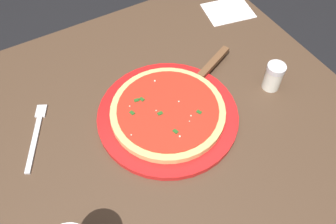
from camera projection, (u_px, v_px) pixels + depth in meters
name	position (u px, v px, depth m)	size (l,w,h in m)	color
ground_plane	(166.00, 223.00, 1.46)	(5.00, 5.00, 0.00)	black
restaurant_table	(165.00, 146.00, 0.97)	(0.91, 0.84, 0.77)	black
serving_plate	(168.00, 115.00, 0.83)	(0.34, 0.34, 0.01)	red
pizza	(168.00, 111.00, 0.82)	(0.27, 0.27, 0.02)	#DBB26B
pizza_server	(205.00, 72.00, 0.90)	(0.22, 0.13, 0.01)	silver
napkin_folded_right	(228.00, 11.00, 1.08)	(0.14, 0.11, 0.00)	white
fork	(36.00, 133.00, 0.81)	(0.10, 0.17, 0.00)	silver
parmesan_shaker	(274.00, 76.00, 0.87)	(0.05, 0.05, 0.07)	silver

